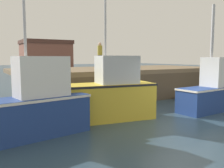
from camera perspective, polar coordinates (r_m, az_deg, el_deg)
name	(u,v)px	position (r m, az deg, el deg)	size (l,w,h in m)	color
ground	(183,122)	(10.37, 16.30, -8.57)	(120.00, 160.00, 0.10)	#283D4C
pier	(123,73)	(15.99, 2.67, 2.48)	(13.68, 6.12, 1.85)	brown
fishing_boat_near_left	(27,107)	(8.14, -19.22, -5.04)	(4.18, 1.87, 5.20)	navy
fishing_boat_near_right	(108,95)	(9.96, -1.02, -2.52)	(4.25, 2.01, 5.58)	gold
fishing_boat_mid	(211,91)	(12.61, 22.25, -1.60)	(3.64, 1.43, 4.98)	navy
rowboat	(192,98)	(15.25, 18.28, -3.04)	(1.83, 1.05, 0.40)	silver
dockworker	(100,55)	(17.40, -2.85, 6.84)	(0.34, 0.34, 1.76)	#2D3342
warehouse	(46,58)	(36.25, -15.24, 5.94)	(6.58, 5.41, 4.96)	brown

